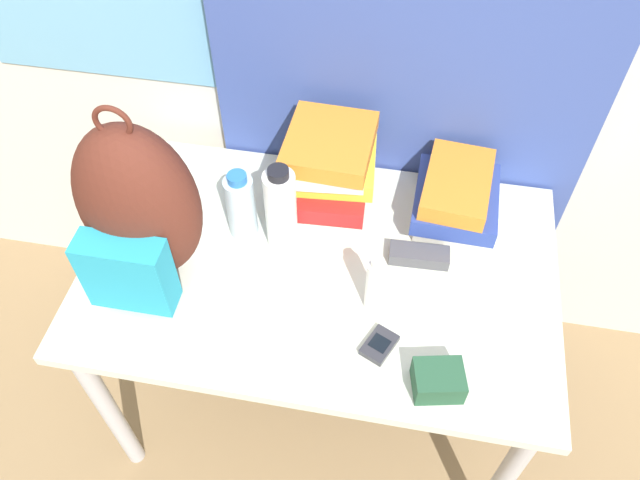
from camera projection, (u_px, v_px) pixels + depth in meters
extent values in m
cube|color=beige|center=(320.00, 269.00, 1.58)|extent=(1.18, 0.75, 0.03)
cylinder|color=#B2B2B7|center=(109.00, 410.00, 1.72)|extent=(0.05, 0.05, 0.69)
cylinder|color=#B2B2B7|center=(503.00, 480.00, 1.60)|extent=(0.05, 0.05, 0.69)
cylinder|color=#B2B2B7|center=(182.00, 235.00, 2.12)|extent=(0.05, 0.05, 0.69)
cylinder|color=#B2B2B7|center=(502.00, 281.00, 2.00)|extent=(0.05, 0.05, 0.69)
ellipsoid|color=#512319|center=(140.00, 204.00, 1.40)|extent=(0.28, 0.22, 0.44)
cube|color=teal|center=(128.00, 273.00, 1.39)|extent=(0.20, 0.08, 0.20)
torus|color=#512319|center=(112.00, 122.00, 1.22)|extent=(0.08, 0.01, 0.08)
cube|color=silver|center=(330.00, 193.00, 1.69)|extent=(0.17, 0.23, 0.05)
cube|color=red|center=(333.00, 182.00, 1.65)|extent=(0.19, 0.27, 0.05)
cube|color=yellow|center=(334.00, 164.00, 1.62)|extent=(0.23, 0.22, 0.05)
cube|color=silver|center=(332.00, 156.00, 1.57)|extent=(0.19, 0.24, 0.04)
cube|color=orange|center=(330.00, 143.00, 1.54)|extent=(0.22, 0.24, 0.05)
cube|color=silver|center=(452.00, 209.00, 1.66)|extent=(0.20, 0.23, 0.05)
cube|color=navy|center=(456.00, 199.00, 1.62)|extent=(0.22, 0.26, 0.05)
cube|color=orange|center=(458.00, 184.00, 1.58)|extent=(0.18, 0.27, 0.05)
cylinder|color=silver|center=(241.00, 207.00, 1.57)|extent=(0.07, 0.07, 0.18)
cylinder|color=#286BB7|center=(237.00, 178.00, 1.49)|extent=(0.05, 0.05, 0.02)
cylinder|color=white|center=(281.00, 211.00, 1.53)|extent=(0.08, 0.08, 0.24)
cylinder|color=black|center=(278.00, 173.00, 1.43)|extent=(0.05, 0.05, 0.02)
cylinder|color=white|center=(375.00, 286.00, 1.44)|extent=(0.04, 0.04, 0.15)
cylinder|color=white|center=(377.00, 263.00, 1.37)|extent=(0.03, 0.03, 0.02)
cube|color=#2D2D33|center=(379.00, 345.00, 1.42)|extent=(0.09, 0.10, 0.02)
cube|color=black|center=(380.00, 343.00, 1.41)|extent=(0.05, 0.05, 0.00)
cube|color=#47474C|center=(419.00, 255.00, 1.57)|extent=(0.15, 0.06, 0.04)
cube|color=#234C33|center=(438.00, 380.00, 1.34)|extent=(0.12, 0.11, 0.06)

